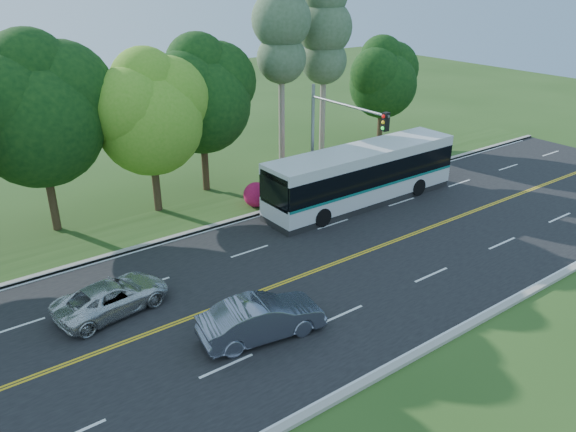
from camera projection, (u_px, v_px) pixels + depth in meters
ground at (300, 277)px, 25.88m from camera, size 120.00×120.00×0.00m
road at (300, 277)px, 25.88m from camera, size 60.00×14.00×0.02m
curb_north at (222, 223)px, 31.12m from camera, size 60.00×0.30×0.15m
curb_south at (418, 354)px, 20.59m from camera, size 60.00×0.30×0.15m
grass_verge at (205, 213)px, 32.49m from camera, size 60.00×4.00×0.10m
lane_markings at (298, 277)px, 25.82m from camera, size 57.60×13.82×0.00m
tree_row at (82, 100)px, 29.30m from camera, size 44.70×9.10×13.84m
bougainvillea_hedge at (312, 181)px, 35.49m from camera, size 9.50×2.25×1.50m
traffic_signal at (334, 131)px, 31.50m from camera, size 0.42×6.10×7.00m
transit_bus at (362, 176)px, 33.43m from camera, size 12.95×2.92×3.39m
sedan at (262, 318)px, 21.37m from camera, size 5.06×2.47×1.60m
suv at (112, 297)px, 23.03m from camera, size 5.01×2.85×1.32m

